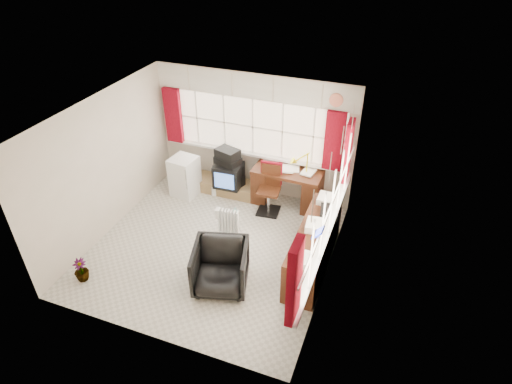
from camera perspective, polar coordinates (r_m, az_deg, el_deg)
ground at (r=7.61m, az=-5.71°, el=-7.35°), size 4.00×4.00×0.00m
room_walls at (r=6.73m, az=-6.42°, el=2.33°), size 4.00×4.00×4.00m
window_back at (r=8.54m, az=-0.48°, el=5.53°), size 3.70×0.12×3.60m
window_right at (r=6.53m, az=9.46°, el=-4.97°), size 0.12×3.70×3.60m
curtains at (r=7.19m, az=3.51°, el=4.29°), size 3.83×3.83×1.15m
overhead_cabinets at (r=6.87m, az=4.32°, el=10.20°), size 3.98×3.98×0.48m
desk at (r=8.42m, az=4.22°, el=0.94°), size 1.35×0.69×0.81m
desk_lamp at (r=8.00m, az=6.87°, el=4.48°), size 0.20×0.18×0.48m
task_chair at (r=8.19m, az=1.89°, el=0.81°), size 0.46×0.48×1.01m
office_chair at (r=6.67m, az=-4.77°, el=-9.97°), size 1.01×1.03×0.76m
radiator at (r=7.69m, az=-3.62°, el=-4.49°), size 0.39×0.19×0.56m
credenza at (r=7.07m, az=7.69°, el=-7.18°), size 0.50×2.00×0.85m
file_tray at (r=7.11m, az=9.71°, el=-2.72°), size 0.34×0.41×0.12m
tv_bench at (r=8.97m, az=-4.25°, el=0.84°), size 1.40×0.50×0.25m
crt_tv at (r=8.62m, az=-3.67°, el=2.28°), size 0.55×0.52×0.48m
hifi_stack at (r=8.60m, az=-3.73°, el=3.14°), size 0.67×0.53×0.80m
mini_fridge at (r=8.81m, az=-9.48°, el=2.05°), size 0.55×0.56×0.84m
spray_bottle_a at (r=8.83m, az=-5.63°, el=0.31°), size 0.15×0.15×0.28m
spray_bottle_b at (r=8.22m, az=-2.76°, el=-2.71°), size 0.12×0.12×0.21m
flower_vase at (r=7.41m, az=-22.30°, el=-9.59°), size 0.25×0.25×0.40m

